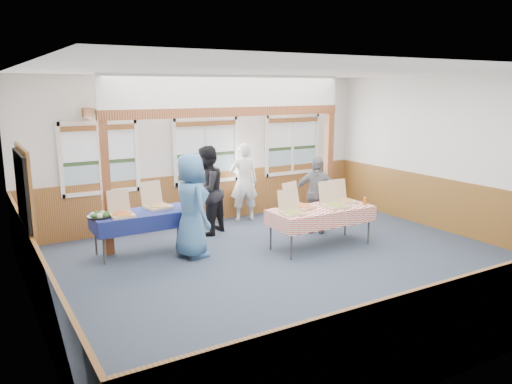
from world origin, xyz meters
TOP-DOWN VIEW (x-y plane):
  - floor at (0.00, 0.00)m, footprint 8.00×8.00m
  - ceiling at (0.00, 0.00)m, footprint 8.00×8.00m
  - wall_back at (0.00, 3.50)m, footprint 8.00×0.00m
  - wall_front at (0.00, -3.50)m, footprint 8.00×0.00m
  - wall_left at (-4.00, 0.00)m, footprint 0.00×8.00m
  - wall_right at (4.00, 0.00)m, footprint 0.00×8.00m
  - wainscot_back at (0.00, 3.48)m, footprint 7.98×0.05m
  - wainscot_front at (0.00, -3.48)m, footprint 7.98×0.05m
  - wainscot_left at (-3.98, 0.00)m, footprint 0.05×6.98m
  - wainscot_right at (3.98, 0.00)m, footprint 0.05×6.98m
  - cased_opening at (-3.96, 0.90)m, footprint 0.06×1.30m
  - window_left at (-2.30, 3.46)m, footprint 1.56×0.10m
  - window_mid at (0.00, 3.46)m, footprint 1.56×0.10m
  - window_right at (2.30, 3.46)m, footprint 1.56×0.10m
  - post_left at (-2.50, 2.30)m, footprint 0.15×0.15m
  - post_right at (2.50, 2.30)m, footprint 0.15×0.15m
  - cross_beam at (0.00, 2.30)m, footprint 5.15×0.18m
  - table_left at (-1.94, 2.07)m, footprint 1.82×0.95m
  - table_right at (1.04, 0.67)m, footprint 2.01×0.96m
  - pizza_box_a at (-2.34, 1.96)m, footprint 0.40×0.49m
  - pizza_box_b at (-1.59, 2.23)m, footprint 0.51×0.59m
  - pizza_box_c at (0.30, 0.57)m, footprint 0.45×0.51m
  - pizza_box_d at (0.68, 0.86)m, footprint 0.55×0.61m
  - pizza_box_e at (1.30, 0.59)m, footprint 0.46×0.54m
  - pizza_box_f at (1.69, 0.81)m, footprint 0.41×0.49m
  - veggie_tray at (-2.69, 2.07)m, footprint 0.43×0.43m
  - drink_glass at (1.89, 0.42)m, footprint 0.07×0.07m
  - woman_white at (0.75, 3.10)m, footprint 0.72×0.56m
  - woman_black at (-0.44, 2.52)m, footprint 1.12×1.06m
  - man_blue at (-1.25, 1.41)m, footprint 0.63×0.93m
  - person_grey at (1.58, 1.54)m, footprint 0.96×0.89m

SIDE VIEW (x-z plane):
  - floor at x=0.00m, z-range 0.00..0.00m
  - wainscot_back at x=0.00m, z-range 0.00..1.10m
  - wainscot_front at x=0.00m, z-range 0.00..1.10m
  - wainscot_left at x=-3.98m, z-range 0.00..1.10m
  - wainscot_right at x=3.98m, z-range 0.00..1.10m
  - table_left at x=-1.94m, z-range 0.32..1.08m
  - table_right at x=1.04m, z-range 0.32..1.08m
  - veggie_tray at x=-2.69m, z-range 0.74..0.84m
  - person_grey at x=1.58m, z-range 0.00..1.59m
  - pizza_box_c at x=0.30m, z-range 0.62..1.02m
  - pizza_box_f at x=1.69m, z-range 0.61..1.03m
  - pizza_box_a at x=-2.34m, z-range 0.61..1.04m
  - pizza_box_e at x=1.30m, z-range 0.60..1.05m
  - pizza_box_d at x=0.68m, z-range 0.60..1.06m
  - pizza_box_b at x=-1.59m, z-range 0.59..1.06m
  - drink_glass at x=1.89m, z-range 0.76..0.91m
  - woman_white at x=0.75m, z-range 0.00..1.76m
  - woman_black at x=-0.44m, z-range 0.00..1.82m
  - man_blue at x=-1.25m, z-range 0.00..1.85m
  - cased_opening at x=-3.96m, z-range 0.00..2.10m
  - post_left at x=-2.50m, z-range 0.00..2.40m
  - post_right at x=2.50m, z-range 0.00..2.40m
  - wall_back at x=0.00m, z-range -2.40..5.60m
  - wall_front at x=0.00m, z-range -2.40..5.60m
  - wall_left at x=-4.00m, z-range -2.40..5.60m
  - wall_right at x=4.00m, z-range -2.40..5.60m
  - window_left at x=-2.30m, z-range 0.95..2.41m
  - window_mid at x=0.00m, z-range 0.95..2.41m
  - window_right at x=2.30m, z-range 0.95..2.41m
  - cross_beam at x=0.00m, z-range 2.40..2.58m
  - ceiling at x=0.00m, z-range 3.20..3.20m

